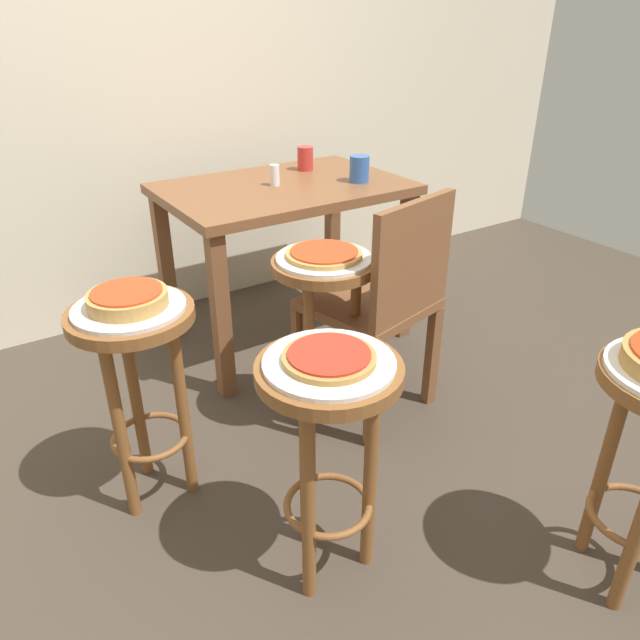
% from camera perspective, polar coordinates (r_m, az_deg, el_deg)
% --- Properties ---
extents(ground_plane, '(6.00, 6.00, 0.00)m').
position_cam_1_polar(ground_plane, '(1.89, -4.47, -19.15)').
color(ground_plane, '#42382D').
extents(stool_middle, '(0.35, 0.35, 0.65)m').
position_cam_1_polar(stool_middle, '(1.48, 0.83, -10.20)').
color(stool_middle, brown).
rests_on(stool_middle, ground_plane).
extents(serving_plate_middle, '(0.31, 0.31, 0.01)m').
position_cam_1_polar(serving_plate_middle, '(1.37, 0.88, -4.13)').
color(serving_plate_middle, silver).
rests_on(serving_plate_middle, stool_middle).
extents(pizza_middle, '(0.22, 0.22, 0.02)m').
position_cam_1_polar(pizza_middle, '(1.36, 0.89, -3.56)').
color(pizza_middle, '#B78442').
rests_on(pizza_middle, serving_plate_middle).
extents(stool_leftside, '(0.35, 0.35, 0.65)m').
position_cam_1_polar(stool_leftside, '(1.79, -17.02, -4.15)').
color(stool_leftside, brown).
rests_on(stool_leftside, ground_plane).
extents(serving_plate_leftside, '(0.31, 0.31, 0.01)m').
position_cam_1_polar(serving_plate_leftside, '(1.70, -17.86, 1.11)').
color(serving_plate_leftside, silver).
rests_on(serving_plate_leftside, stool_leftside).
extents(pizza_leftside, '(0.22, 0.22, 0.05)m').
position_cam_1_polar(pizza_leftside, '(1.69, -17.99, 1.98)').
color(pizza_leftside, tan).
rests_on(pizza_leftside, serving_plate_leftside).
extents(stool_rear, '(0.35, 0.35, 0.65)m').
position_cam_1_polar(stool_rear, '(2.03, 0.38, 1.12)').
color(stool_rear, brown).
rests_on(stool_rear, ground_plane).
extents(serving_plate_rear, '(0.32, 0.32, 0.01)m').
position_cam_1_polar(serving_plate_rear, '(1.95, 0.40, 5.94)').
color(serving_plate_rear, silver).
rests_on(serving_plate_rear, stool_rear).
extents(pizza_rear, '(0.25, 0.25, 0.02)m').
position_cam_1_polar(pizza_rear, '(1.95, 0.40, 6.38)').
color(pizza_rear, tan).
rests_on(pizza_rear, serving_plate_rear).
extents(dining_table, '(1.01, 0.69, 0.72)m').
position_cam_1_polar(dining_table, '(2.61, -3.46, 10.45)').
color(dining_table, brown).
rests_on(dining_table, ground_plane).
extents(cup_near_edge, '(0.08, 0.08, 0.11)m').
position_cam_1_polar(cup_near_edge, '(2.61, 3.80, 14.28)').
color(cup_near_edge, '#3360B2').
rests_on(cup_near_edge, dining_table).
extents(cup_far_edge, '(0.07, 0.07, 0.11)m').
position_cam_1_polar(cup_far_edge, '(2.81, -1.42, 15.24)').
color(cup_far_edge, red).
rests_on(cup_far_edge, dining_table).
extents(condiment_shaker, '(0.04, 0.04, 0.09)m').
position_cam_1_polar(condiment_shaker, '(2.55, -4.37, 13.69)').
color(condiment_shaker, white).
rests_on(condiment_shaker, dining_table).
extents(wooden_chair, '(0.48, 0.48, 0.85)m').
position_cam_1_polar(wooden_chair, '(2.11, 6.02, 1.88)').
color(wooden_chair, brown).
rests_on(wooden_chair, ground_plane).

